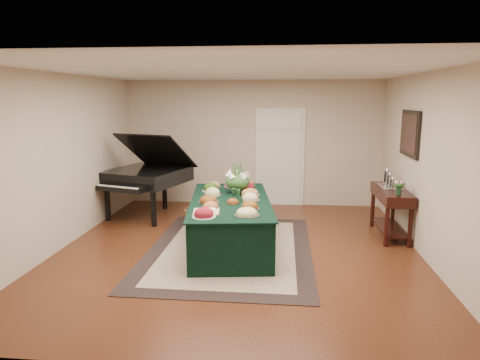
# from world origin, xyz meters

# --- Properties ---
(ground) EXTENTS (6.00, 6.00, 0.00)m
(ground) POSITION_xyz_m (0.00, 0.00, 0.00)
(ground) COLOR black
(ground) RESTS_ON ground
(area_rug) EXTENTS (2.50, 3.50, 0.01)m
(area_rug) POSITION_xyz_m (-0.13, 0.01, 0.01)
(area_rug) COLOR black
(area_rug) RESTS_ON ground
(kitchen_doorway) EXTENTS (1.05, 0.07, 2.10)m
(kitchen_doorway) POSITION_xyz_m (0.60, 2.97, 1.02)
(kitchen_doorway) COLOR silver
(kitchen_doorway) RESTS_ON ground
(buffet_table) EXTENTS (1.55, 2.72, 0.76)m
(buffet_table) POSITION_xyz_m (-0.14, 0.19, 0.38)
(buffet_table) COLOR black
(buffet_table) RESTS_ON ground
(food_platters) EXTENTS (1.07, 2.39, 0.12)m
(food_platters) POSITION_xyz_m (-0.15, 0.25, 0.80)
(food_platters) COLOR #BABAC4
(food_platters) RESTS_ON buffet_table
(cutting_board) EXTENTS (0.40, 0.40, 0.10)m
(cutting_board) POSITION_xyz_m (-0.38, -0.58, 0.79)
(cutting_board) COLOR tan
(cutting_board) RESTS_ON buffet_table
(green_goblets) EXTENTS (0.15, 0.14, 0.18)m
(green_goblets) POSITION_xyz_m (-0.06, 0.17, 0.85)
(green_goblets) COLOR #14321C
(green_goblets) RESTS_ON buffet_table
(floral_centerpiece) EXTENTS (0.43, 0.43, 0.43)m
(floral_centerpiece) POSITION_xyz_m (-0.08, 0.66, 1.01)
(floral_centerpiece) COLOR #14321C
(floral_centerpiece) RESTS_ON buffet_table
(grand_piano) EXTENTS (1.79, 1.89, 1.66)m
(grand_piano) POSITION_xyz_m (-1.99, 1.76, 0.82)
(grand_piano) COLOR black
(grand_piano) RESTS_ON ground
(wicker_basket) EXTENTS (0.37, 0.37, 0.23)m
(wicker_basket) POSITION_xyz_m (-1.00, 1.49, 0.12)
(wicker_basket) COLOR olive
(wicker_basket) RESTS_ON ground
(mahogany_sideboard) EXTENTS (0.45, 1.30, 0.82)m
(mahogany_sideboard) POSITION_xyz_m (2.50, 0.95, 0.63)
(mahogany_sideboard) COLOR black
(mahogany_sideboard) RESTS_ON ground
(tea_service) EXTENTS (0.34, 0.58, 0.30)m
(tea_service) POSITION_xyz_m (2.50, 1.15, 0.94)
(tea_service) COLOR #BABAC4
(tea_service) RESTS_ON mahogany_sideboard
(pink_bouquet) EXTENTS (0.18, 0.18, 0.23)m
(pink_bouquet) POSITION_xyz_m (2.50, 0.53, 0.98)
(pink_bouquet) COLOR #14321C
(pink_bouquet) RESTS_ON mahogany_sideboard
(wall_painting) EXTENTS (0.05, 0.95, 0.75)m
(wall_painting) POSITION_xyz_m (2.72, 0.95, 1.75)
(wall_painting) COLOR black
(wall_painting) RESTS_ON ground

